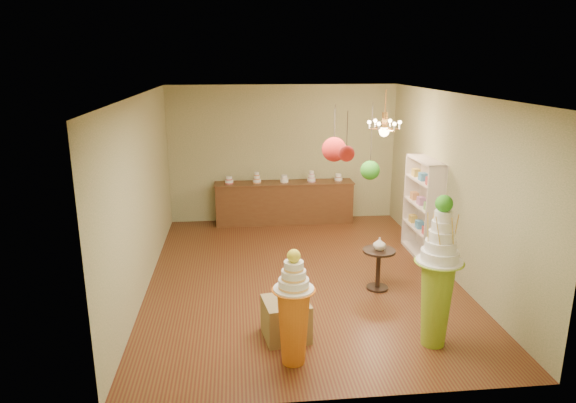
{
  "coord_description": "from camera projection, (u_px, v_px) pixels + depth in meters",
  "views": [
    {
      "loc": [
        -1.05,
        -7.9,
        3.52
      ],
      "look_at": [
        -0.23,
        0.0,
        1.31
      ],
      "focal_mm": 32.0,
      "sensor_mm": 36.0,
      "label": 1
    }
  ],
  "objects": [
    {
      "name": "ceiling",
      "position": [
        303.0,
        94.0,
        7.81
      ],
      "size": [
        6.5,
        6.5,
        0.0
      ],
      "primitive_type": "plane",
      "rotation": [
        3.14,
        0.0,
        0.0
      ],
      "color": "silver",
      "rests_on": "ground"
    },
    {
      "name": "shelving_unit",
      "position": [
        423.0,
        207.0,
        9.37
      ],
      "size": [
        0.33,
        1.2,
        1.8
      ],
      "color": "silver",
      "rests_on": "floor"
    },
    {
      "name": "wall_back",
      "position": [
        283.0,
        154.0,
        11.33
      ],
      "size": [
        5.0,
        0.04,
        3.0
      ],
      "primitive_type": "cube",
      "color": "tan",
      "rests_on": "ground"
    },
    {
      "name": "chandelier",
      "position": [
        384.0,
        129.0,
        9.28
      ],
      "size": [
        0.71,
        0.71,
        0.85
      ],
      "rotation": [
        0.0,
        0.0,
        -0.14
      ],
      "color": "#DB964D",
      "rests_on": "ceiling"
    },
    {
      "name": "pedestal_orange",
      "position": [
        294.0,
        316.0,
        6.02
      ],
      "size": [
        0.54,
        0.54,
        1.44
      ],
      "rotation": [
        0.0,
        0.0,
        -0.16
      ],
      "color": "#CD6718",
      "rests_on": "floor"
    },
    {
      "name": "wall_right",
      "position": [
        452.0,
        186.0,
        8.46
      ],
      "size": [
        0.04,
        6.5,
        3.0
      ],
      "primitive_type": "cube",
      "color": "tan",
      "rests_on": "ground"
    },
    {
      "name": "pom_red_right",
      "position": [
        347.0,
        154.0,
        5.43
      ],
      "size": [
        0.17,
        0.17,
        0.53
      ],
      "color": "#3A2F29",
      "rests_on": "ceiling"
    },
    {
      "name": "sideboard",
      "position": [
        284.0,
        202.0,
        11.33
      ],
      "size": [
        3.04,
        0.54,
        1.16
      ],
      "color": "#55321A",
      "rests_on": "floor"
    },
    {
      "name": "vase",
      "position": [
        379.0,
        244.0,
        7.95
      ],
      "size": [
        0.22,
        0.22,
        0.2
      ],
      "primitive_type": "imported",
      "rotation": [
        0.0,
        0.0,
        0.17
      ],
      "color": "silver",
      "rests_on": "round_table"
    },
    {
      "name": "pedestal_green",
      "position": [
        437.0,
        285.0,
        6.35
      ],
      "size": [
        0.74,
        0.74,
        1.97
      ],
      "rotation": [
        0.0,
        0.0,
        -0.4
      ],
      "color": "#86A925",
      "rests_on": "floor"
    },
    {
      "name": "pom_red_left",
      "position": [
        334.0,
        149.0,
        6.23
      ],
      "size": [
        0.3,
        0.3,
        0.69
      ],
      "color": "#3A2F29",
      "rests_on": "ceiling"
    },
    {
      "name": "wall_left",
      "position": [
        143.0,
        194.0,
        7.96
      ],
      "size": [
        0.04,
        6.5,
        3.0
      ],
      "primitive_type": "cube",
      "color": "tan",
      "rests_on": "ground"
    },
    {
      "name": "wall_front",
      "position": [
        344.0,
        269.0,
        5.1
      ],
      "size": [
        5.0,
        0.04,
        3.0
      ],
      "primitive_type": "cube",
      "color": "tan",
      "rests_on": "ground"
    },
    {
      "name": "pom_green_mid",
      "position": [
        370.0,
        170.0,
        6.64
      ],
      "size": [
        0.25,
        0.25,
        1.0
      ],
      "color": "#3A2F29",
      "rests_on": "ceiling"
    },
    {
      "name": "round_table",
      "position": [
        378.0,
        264.0,
        8.03
      ],
      "size": [
        0.65,
        0.65,
        0.66
      ],
      "rotation": [
        0.0,
        0.0,
        -0.31
      ],
      "color": "black",
      "rests_on": "floor"
    },
    {
      "name": "floor",
      "position": [
        301.0,
        276.0,
        8.62
      ],
      "size": [
        6.5,
        6.5,
        0.0
      ],
      "primitive_type": "plane",
      "color": "#572D17",
      "rests_on": "ground"
    },
    {
      "name": "burlap_riser",
      "position": [
        286.0,
        319.0,
        6.67
      ],
      "size": [
        0.64,
        0.64,
        0.51
      ],
      "primitive_type": "cube",
      "rotation": [
        0.0,
        0.0,
        0.15
      ],
      "color": "olive",
      "rests_on": "floor"
    }
  ]
}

